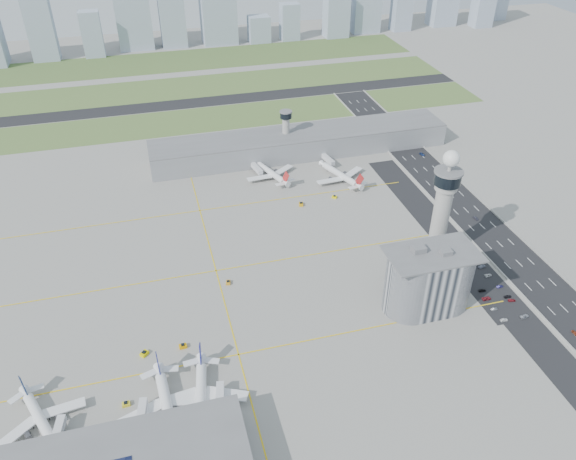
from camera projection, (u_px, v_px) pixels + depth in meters
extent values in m
plane|color=#9D9A92|center=(307.00, 294.00, 274.75)|extent=(1000.00, 1000.00, 0.00)
cube|color=#4F6E34|center=(201.00, 120.00, 449.22)|extent=(480.00, 50.00, 0.08)
cube|color=#476932|center=(190.00, 88.00, 508.84)|extent=(480.00, 60.00, 0.08)
cube|color=#44612E|center=(180.00, 61.00, 572.43)|extent=(480.00, 70.00, 0.08)
cube|color=black|center=(195.00, 103.00, 478.62)|extent=(480.00, 22.00, 0.10)
cube|color=black|center=(512.00, 257.00, 299.76)|extent=(28.00, 500.00, 0.10)
cube|color=#9E9E99|center=(490.00, 260.00, 296.40)|extent=(0.60, 500.00, 1.20)
cube|color=#9E9E99|center=(535.00, 252.00, 302.49)|extent=(0.60, 500.00, 1.20)
cube|color=black|center=(481.00, 276.00, 286.37)|extent=(18.00, 260.00, 0.08)
cube|color=black|center=(490.00, 291.00, 276.39)|extent=(20.00, 44.00, 0.10)
cube|color=yellow|center=(238.00, 355.00, 242.20)|extent=(260.00, 0.60, 0.01)
cube|color=yellow|center=(216.00, 271.00, 289.89)|extent=(260.00, 0.60, 0.01)
cube|color=yellow|center=(200.00, 211.00, 337.58)|extent=(260.00, 0.60, 0.01)
cube|color=yellow|center=(216.00, 271.00, 289.89)|extent=(0.60, 260.00, 0.01)
cylinder|color=#ADAAA5|center=(439.00, 223.00, 283.19)|extent=(8.40, 8.40, 48.00)
cylinder|color=#ADAAA5|center=(446.00, 185.00, 270.73)|extent=(11.00, 11.00, 4.00)
cylinder|color=black|center=(448.00, 178.00, 268.47)|extent=(13.00, 13.00, 6.00)
cylinder|color=slate|center=(449.00, 172.00, 266.48)|extent=(14.00, 14.00, 1.00)
cylinder|color=#ADAAA5|center=(450.00, 167.00, 265.07)|extent=(1.60, 1.60, 5.00)
sphere|color=white|center=(451.00, 158.00, 262.52)|extent=(8.00, 8.00, 8.00)
cylinder|color=#ADAAA5|center=(286.00, 135.00, 392.58)|extent=(5.00, 5.00, 28.00)
cylinder|color=black|center=(286.00, 115.00, 384.09)|extent=(8.00, 8.00, 4.00)
cylinder|color=slate|center=(286.00, 112.00, 382.67)|extent=(8.60, 8.60, 0.80)
cube|color=#B2B2B7|center=(428.00, 280.00, 260.09)|extent=(18.00, 24.00, 30.00)
cylinder|color=#B2B2B7|center=(411.00, 284.00, 258.13)|extent=(24.00, 24.00, 30.00)
cylinder|color=#B2B2B7|center=(446.00, 277.00, 262.05)|extent=(24.00, 24.00, 30.00)
cube|color=slate|center=(433.00, 254.00, 251.37)|extent=(42.00, 24.00, 0.80)
cube|color=slate|center=(419.00, 249.00, 251.54)|extent=(6.00, 5.00, 3.00)
cube|color=slate|center=(446.00, 252.00, 250.13)|extent=(5.00, 4.00, 2.40)
cube|color=gray|center=(300.00, 143.00, 396.85)|extent=(210.00, 32.00, 15.00)
cube|color=slate|center=(300.00, 133.00, 392.38)|extent=(210.00, 32.00, 0.80)
imported|color=white|center=(504.00, 320.00, 258.98)|extent=(3.82, 1.58, 1.29)
imported|color=gray|center=(494.00, 309.00, 265.18)|extent=(3.36, 1.37, 1.09)
imported|color=maroon|center=(486.00, 298.00, 271.23)|extent=(4.54, 2.10, 1.26)
imported|color=black|center=(482.00, 290.00, 276.26)|extent=(3.84, 1.57, 1.11)
imported|color=navy|center=(468.00, 279.00, 283.75)|extent=(3.27, 1.42, 1.10)
imported|color=silver|center=(465.00, 271.00, 288.49)|extent=(3.65, 1.75, 1.15)
imported|color=#999FA9|center=(525.00, 316.00, 261.01)|extent=(4.54, 2.47, 1.21)
imported|color=maroon|center=(512.00, 300.00, 270.32)|extent=(3.93, 2.09, 1.08)
imported|color=black|center=(508.00, 296.00, 272.44)|extent=(3.73, 1.51, 1.27)
imported|color=#1D1A52|center=(500.00, 287.00, 278.64)|extent=(3.59, 1.53, 1.15)
imported|color=white|center=(488.00, 275.00, 286.04)|extent=(4.12, 2.27, 1.09)
imported|color=gray|center=(482.00, 266.00, 291.81)|extent=(4.72, 2.35, 1.32)
imported|color=brown|center=(575.00, 333.00, 251.99)|extent=(1.51, 3.60, 1.22)
imported|color=#262530|center=(476.00, 218.00, 329.58)|extent=(1.83, 4.00, 1.27)
imported|color=navy|center=(422.00, 154.00, 397.77)|extent=(2.70, 4.85, 1.28)
imported|color=gray|center=(372.00, 125.00, 439.94)|extent=(1.73, 3.81, 1.27)
cube|color=#9EADC1|center=(40.00, 26.00, 556.71)|extent=(25.49, 20.39, 66.89)
cube|color=#9EADC1|center=(92.00, 34.00, 571.78)|extent=(20.04, 16.03, 45.20)
cube|color=#9EADC1|center=(133.00, 18.00, 591.75)|extent=(35.76, 28.61, 61.22)
cube|color=#9EADC1|center=(171.00, 6.00, 589.94)|extent=(26.33, 21.06, 83.39)
cube|color=#9EADC1|center=(218.00, 14.00, 607.39)|extent=(36.96, 29.57, 62.11)
cube|color=#9EADC1|center=(259.00, 29.00, 619.61)|extent=(23.01, 18.41, 27.75)
cube|color=#9EADC1|center=(290.00, 22.00, 623.79)|extent=(20.22, 16.18, 38.97)
cube|color=#9EADC1|center=(336.00, 15.00, 631.64)|extent=(26.14, 20.92, 46.89)
cube|color=#9EADC1|center=(403.00, 0.00, 647.48)|extent=(21.59, 17.28, 68.75)
cube|color=#9EADC1|center=(497.00, 2.00, 698.64)|extent=(22.64, 18.11, 41.06)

